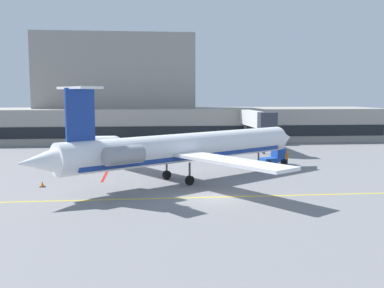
% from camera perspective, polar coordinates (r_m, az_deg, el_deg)
% --- Properties ---
extents(ground, '(120.00, 120.00, 0.11)m').
position_cam_1_polar(ground, '(37.34, 2.82, -6.99)').
color(ground, slate).
extents(terminal_building, '(78.75, 16.69, 19.91)m').
position_cam_1_polar(terminal_building, '(84.87, -5.29, 5.13)').
color(terminal_building, gray).
rests_on(terminal_building, ground).
extents(jet_bridge_west, '(2.40, 16.25, 6.11)m').
position_cam_1_polar(jet_bridge_west, '(69.28, 8.25, 3.13)').
color(jet_bridge_west, silver).
rests_on(jet_bridge_west, ground).
extents(regional_jet, '(28.92, 24.06, 9.23)m').
position_cam_1_polar(regional_jet, '(43.80, -1.01, -0.52)').
color(regional_jet, white).
rests_on(regional_jet, ground).
extents(baggage_tug, '(4.07, 2.75, 1.84)m').
position_cam_1_polar(baggage_tug, '(64.60, -5.15, -0.50)').
color(baggage_tug, silver).
rests_on(baggage_tug, ground).
extents(pushback_tractor, '(3.54, 2.75, 1.94)m').
position_cam_1_polar(pushback_tractor, '(55.55, 10.59, -1.69)').
color(pushback_tractor, '#1E4CB2').
rests_on(pushback_tractor, ground).
extents(fuel_tank, '(6.98, 2.40, 2.59)m').
position_cam_1_polar(fuel_tank, '(66.01, -11.99, 0.04)').
color(fuel_tank, white).
rests_on(fuel_tank, ground).
extents(marshaller, '(0.34, 0.83, 2.02)m').
position_cam_1_polar(marshaller, '(53.92, 12.11, -1.81)').
color(marshaller, '#191E33').
rests_on(marshaller, ground).
extents(safety_cone_alpha, '(0.47, 0.47, 0.55)m').
position_cam_1_polar(safety_cone_alpha, '(43.77, -18.71, -4.94)').
color(safety_cone_alpha, orange).
rests_on(safety_cone_alpha, ground).
extents(safety_cone_bravo, '(0.47, 0.47, 0.55)m').
position_cam_1_polar(safety_cone_bravo, '(50.58, -12.12, -3.25)').
color(safety_cone_bravo, orange).
rests_on(safety_cone_bravo, ground).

